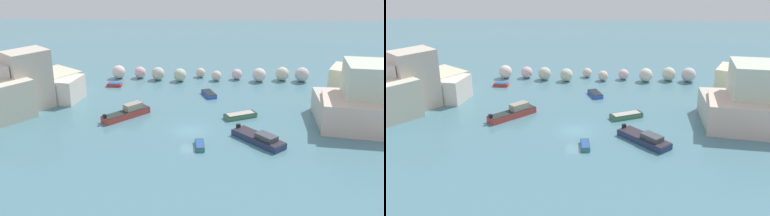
# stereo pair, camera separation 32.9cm
# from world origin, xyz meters

# --- Properties ---
(cove_water) EXTENTS (160.00, 160.00, 0.00)m
(cove_water) POSITION_xyz_m (0.00, 0.00, 0.00)
(cove_water) COLOR teal
(cove_water) RESTS_ON ground
(cliff_headland_left) EXTENTS (14.38, 17.78, 8.31)m
(cliff_headland_left) POSITION_xyz_m (-24.43, 8.06, 2.90)
(cliff_headland_left) COLOR beige
(cliff_headland_left) RESTS_ON ground
(cliff_headland_right) EXTENTS (19.58, 19.02, 8.09)m
(cliff_headland_right) POSITION_xyz_m (23.65, 6.03, 2.71)
(cliff_headland_right) COLOR silver
(cliff_headland_right) RESTS_ON ground
(rock_breakwater) EXTENTS (33.26, 4.32, 2.39)m
(rock_breakwater) POSITION_xyz_m (3.12, 21.58, 1.07)
(rock_breakwater) COLOR beige
(rock_breakwater) RESTS_ON ground
(moored_boat_0) EXTENTS (2.47, 3.56, 0.60)m
(moored_boat_0) POSITION_xyz_m (2.26, 13.39, 0.30)
(moored_boat_0) COLOR #3B59BD
(moored_boat_0) RESTS_ON cove_water
(moored_boat_1) EXTENTS (1.25, 2.85, 0.51)m
(moored_boat_1) POSITION_xyz_m (1.30, -4.57, 0.27)
(moored_boat_1) COLOR teal
(moored_boat_1) RESTS_ON cove_water
(moored_boat_2) EXTENTS (4.60, 3.18, 0.64)m
(moored_boat_2) POSITION_xyz_m (6.51, 4.71, 0.34)
(moored_boat_2) COLOR #427C54
(moored_boat_2) RESTS_ON cove_water
(moored_boat_3) EXTENTS (6.04, 6.07, 1.71)m
(moored_boat_3) POSITION_xyz_m (-8.62, 4.33, 0.62)
(moored_boat_3) COLOR #BD3D35
(moored_boat_3) RESTS_ON cove_water
(moored_boat_4) EXTENTS (2.36, 1.22, 0.57)m
(moored_boat_4) POSITION_xyz_m (-13.11, 17.43, 0.28)
(moored_boat_4) COLOR red
(moored_boat_4) RESTS_ON cove_water
(moored_boat_5) EXTENTS (6.22, 6.52, 1.36)m
(moored_boat_5) POSITION_xyz_m (8.30, -2.97, 0.50)
(moored_boat_5) COLOR navy
(moored_boat_5) RESTS_ON cove_water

